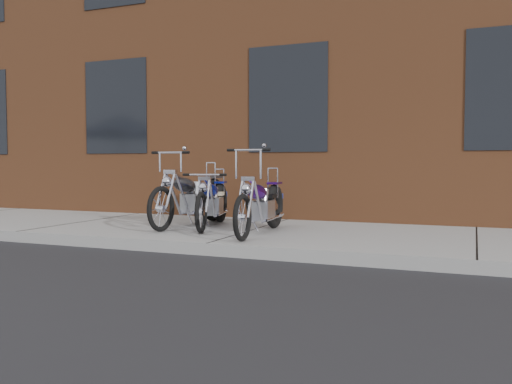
% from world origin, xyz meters
% --- Properties ---
extents(ground, '(120.00, 120.00, 0.00)m').
position_xyz_m(ground, '(0.00, 0.00, 0.00)').
color(ground, black).
rests_on(ground, ground).
extents(sidewalk, '(22.00, 3.00, 0.15)m').
position_xyz_m(sidewalk, '(0.00, 1.50, 0.07)').
color(sidewalk, '#989796').
rests_on(sidewalk, ground).
extents(building_brick, '(22.00, 10.00, 8.00)m').
position_xyz_m(building_brick, '(0.00, 8.00, 4.00)').
color(building_brick, brown).
rests_on(building_brick, ground).
extents(chopper_purple, '(0.50, 2.04, 1.14)m').
position_xyz_m(chopper_purple, '(0.28, 1.08, 0.52)').
color(chopper_purple, black).
rests_on(chopper_purple, sidewalk).
extents(chopper_blue, '(0.68, 1.95, 0.86)m').
position_xyz_m(chopper_blue, '(-0.69, 1.53, 0.51)').
color(chopper_blue, black).
rests_on(chopper_blue, sidewalk).
extents(chopper_third, '(0.54, 2.23, 1.13)m').
position_xyz_m(chopper_third, '(-1.08, 1.59, 0.55)').
color(chopper_third, black).
rests_on(chopper_third, sidewalk).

